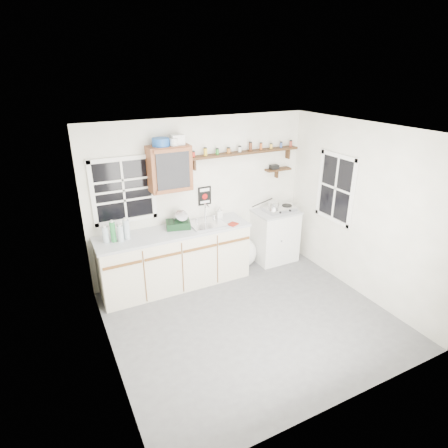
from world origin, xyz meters
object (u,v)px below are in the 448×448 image
at_px(spice_shelf, 245,152).
at_px(right_cabinet, 275,235).
at_px(main_cabinet, 176,258).
at_px(upper_cabinet, 170,168).
at_px(dish_rack, 179,222).
at_px(hotplate, 280,209).

bearing_deg(spice_shelf, right_cabinet, -19.44).
xyz_separation_m(main_cabinet, spice_shelf, (1.30, 0.21, 1.46)).
relative_size(right_cabinet, spice_shelf, 0.48).
relative_size(main_cabinet, right_cabinet, 2.54).
relative_size(upper_cabinet, dish_rack, 1.59).
xyz_separation_m(spice_shelf, dish_rack, (-1.19, -0.14, -0.92)).
xyz_separation_m(upper_cabinet, hotplate, (1.87, -0.14, -0.88)).
relative_size(right_cabinet, upper_cabinet, 1.40).
relative_size(dish_rack, hotplate, 0.73).
relative_size(right_cabinet, hotplate, 1.63).
distance_m(upper_cabinet, spice_shelf, 1.27).
bearing_deg(right_cabinet, dish_rack, 178.36).
relative_size(upper_cabinet, spice_shelf, 0.34).
relative_size(upper_cabinet, hotplate, 1.17).
bearing_deg(spice_shelf, main_cabinet, -170.71).
bearing_deg(upper_cabinet, spice_shelf, 3.13).
bearing_deg(upper_cabinet, main_cabinet, -103.68).
distance_m(dish_rack, hotplate, 1.79).
relative_size(main_cabinet, spice_shelf, 1.21).
height_order(upper_cabinet, spice_shelf, upper_cabinet).
xyz_separation_m(main_cabinet, upper_cabinet, (0.03, 0.14, 1.36)).
distance_m(right_cabinet, upper_cabinet, 2.26).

